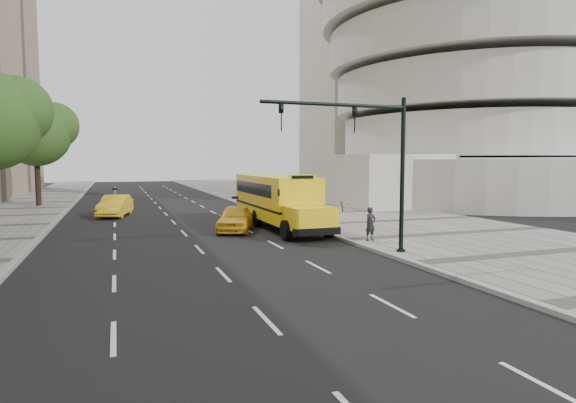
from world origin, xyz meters
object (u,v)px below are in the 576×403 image
object	(u,v)px
taxi_near	(235,218)
pedestrian	(371,224)
school_bus	(276,197)
taxi_far	(115,206)
tree_c	(37,132)
traffic_signal	(372,155)

from	to	relation	value
taxi_near	pedestrian	distance (m)	7.91
school_bus	taxi_far	world-z (taller)	school_bus
taxi_near	pedestrian	bearing A→B (deg)	-29.95
school_bus	taxi_near	size ratio (longest dim) A/B	2.74
tree_c	pedestrian	size ratio (longest dim) A/B	5.75
pedestrian	traffic_signal	xyz separation A→B (m)	(-1.59, -2.85, 3.16)
taxi_near	traffic_signal	bearing A→B (deg)	-48.38
taxi_far	pedestrian	size ratio (longest dim) A/B	2.88
school_bus	traffic_signal	bearing A→B (deg)	-86.02
pedestrian	taxi_far	bearing A→B (deg)	112.94
taxi_near	school_bus	bearing A→B (deg)	40.33
traffic_signal	pedestrian	bearing A→B (deg)	60.81
school_bus	pedestrian	size ratio (longest dim) A/B	7.36
school_bus	pedestrian	bearing A→B (deg)	-72.14
school_bus	traffic_signal	xyz separation A→B (m)	(0.69, -9.94, 2.33)
pedestrian	traffic_signal	size ratio (longest dim) A/B	0.25
tree_c	traffic_signal	size ratio (longest dim) A/B	1.41
taxi_near	traffic_signal	xyz separation A→B (m)	(3.41, -8.98, 3.37)
taxi_near	taxi_far	world-z (taller)	taxi_far
tree_c	school_bus	distance (m)	23.79
taxi_near	pedestrian	xyz separation A→B (m)	(5.00, -6.13, 0.22)
tree_c	traffic_signal	xyz separation A→B (m)	(15.59, -27.93, -2.19)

